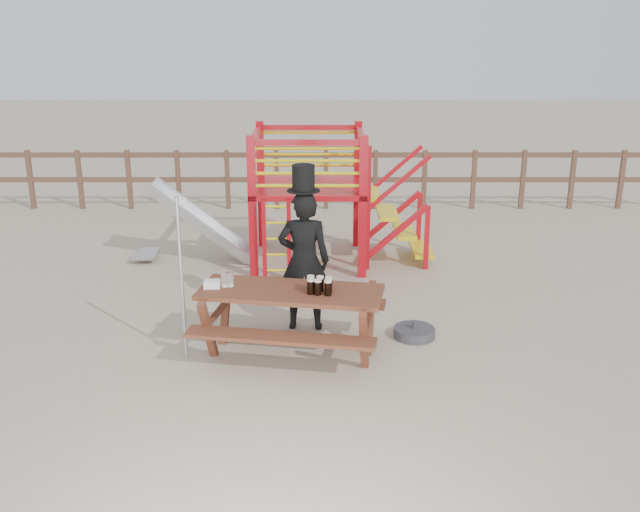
# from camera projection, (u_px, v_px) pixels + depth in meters

# --- Properties ---
(ground) EXTENTS (60.00, 60.00, 0.00)m
(ground) POSITION_uv_depth(u_px,v_px,m) (286.00, 360.00, 7.96)
(ground) COLOR tan
(ground) RESTS_ON ground
(back_fence) EXTENTS (15.09, 0.09, 1.20)m
(back_fence) POSITION_uv_depth(u_px,v_px,m) (301.00, 173.00, 14.40)
(back_fence) COLOR brown
(back_fence) RESTS_ON ground
(playground_fort) EXTENTS (4.71, 1.84, 2.10)m
(playground_fort) POSITION_uv_depth(u_px,v_px,m) (304.00, 195.00, 11.05)
(playground_fort) COLOR #B60C15
(playground_fort) RESTS_ON ground
(picnic_table) EXTENTS (2.23, 1.72, 0.78)m
(picnic_table) POSITION_uv_depth(u_px,v_px,m) (291.00, 314.00, 7.94)
(picnic_table) COLOR brown
(picnic_table) RESTS_ON ground
(man_with_hat) EXTENTS (0.64, 0.43, 2.03)m
(man_with_hat) POSITION_uv_depth(u_px,v_px,m) (304.00, 257.00, 8.56)
(man_with_hat) COLOR black
(man_with_hat) RESTS_ON ground
(metal_pole) EXTENTS (0.04, 0.04, 1.86)m
(metal_pole) POSITION_uv_depth(u_px,v_px,m) (182.00, 280.00, 7.73)
(metal_pole) COLOR #B2B2B7
(metal_pole) RESTS_ON ground
(parasol_base) EXTENTS (0.50, 0.50, 0.21)m
(parasol_base) POSITION_uv_depth(u_px,v_px,m) (414.00, 332.00, 8.53)
(parasol_base) COLOR #37373C
(parasol_base) RESTS_ON ground
(paper_bag) EXTENTS (0.19, 0.15, 0.08)m
(paper_bag) POSITION_uv_depth(u_px,v_px,m) (212.00, 284.00, 7.92)
(paper_bag) COLOR white
(paper_bag) RESTS_ON picnic_table
(stout_pints) EXTENTS (0.28, 0.23, 0.17)m
(stout_pints) POSITION_uv_depth(u_px,v_px,m) (319.00, 285.00, 7.74)
(stout_pints) COLOR black
(stout_pints) RESTS_ON picnic_table
(empty_glasses) EXTENTS (0.14, 0.09, 0.15)m
(empty_glasses) POSITION_uv_depth(u_px,v_px,m) (227.00, 281.00, 7.94)
(empty_glasses) COLOR silver
(empty_glasses) RESTS_ON picnic_table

